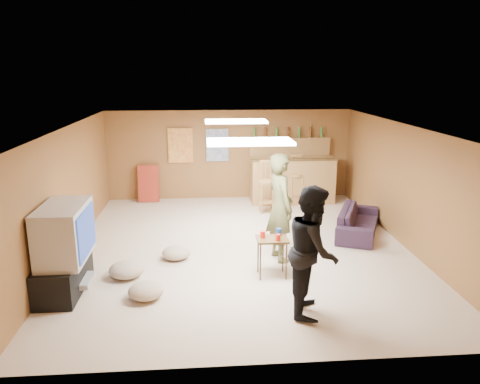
{
  "coord_description": "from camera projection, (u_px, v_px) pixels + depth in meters",
  "views": [
    {
      "loc": [
        -0.66,
        -7.97,
        3.14
      ],
      "look_at": [
        0.0,
        0.2,
        1.0
      ],
      "focal_mm": 35.0,
      "sensor_mm": 36.0,
      "label": 1
    }
  ],
  "objects": [
    {
      "name": "wall_right",
      "position": [
        405.0,
        186.0,
        8.49
      ],
      "size": [
        0.02,
        7.0,
        2.2
      ],
      "primitive_type": "cube",
      "color": "brown",
      "rests_on": "ground"
    },
    {
      "name": "bottle_row",
      "position": [
        288.0,
        132.0,
        11.48
      ],
      "size": [
        1.76,
        0.08,
        0.26
      ],
      "primitive_type": null,
      "color": "#3F7233",
      "rests_on": "bar_shelf"
    },
    {
      "name": "cup_red_far",
      "position": [
        278.0,
        238.0,
        7.1
      ],
      "size": [
        0.08,
        0.08,
        0.1
      ],
      "primitive_type": "cylinder",
      "rotation": [
        0.0,
        0.0,
        -0.17
      ],
      "color": "red",
      "rests_on": "tray_table"
    },
    {
      "name": "tv_screen",
      "position": [
        86.0,
        232.0,
        6.67
      ],
      "size": [
        0.02,
        0.95,
        0.65
      ],
      "primitive_type": "cube",
      "color": "navy",
      "rests_on": "tv_body"
    },
    {
      "name": "poster_right",
      "position": [
        217.0,
        145.0,
        11.5
      ],
      "size": [
        0.55,
        0.03,
        0.8
      ],
      "primitive_type": "cube",
      "color": "#334C99",
      "rests_on": "wall_back"
    },
    {
      "name": "ground",
      "position": [
        241.0,
        248.0,
        8.53
      ],
      "size": [
        7.0,
        7.0,
        0.0
      ],
      "primitive_type": "plane",
      "color": "#BEA791",
      "rests_on": "ground"
    },
    {
      "name": "cushion_near_tv",
      "position": [
        127.0,
        270.0,
        7.3
      ],
      "size": [
        0.62,
        0.62,
        0.25
      ],
      "primitive_type": "ellipsoid",
      "rotation": [
        0.0,
        0.0,
        -0.14
      ],
      "color": "gray",
      "rests_on": "ground"
    },
    {
      "name": "wall_back",
      "position": [
        229.0,
        155.0,
        11.63
      ],
      "size": [
        6.0,
        0.02,
        2.2
      ],
      "primitive_type": "cube",
      "color": "brown",
      "rests_on": "ground"
    },
    {
      "name": "person_black",
      "position": [
        313.0,
        250.0,
        6.09
      ],
      "size": [
        0.82,
        0.96,
        1.73
      ],
      "primitive_type": "imported",
      "rotation": [
        0.0,
        0.0,
        1.35
      ],
      "color": "black",
      "rests_on": "ground"
    },
    {
      "name": "tv_body",
      "position": [
        64.0,
        233.0,
        6.65
      ],
      "size": [
        0.6,
        1.1,
        0.8
      ],
      "primitive_type": "cube",
      "color": "#B2B2B7",
      "rests_on": "tv_stand"
    },
    {
      "name": "dvd_box",
      "position": [
        80.0,
        281.0,
        6.85
      ],
      "size": [
        0.35,
        0.5,
        0.08
      ],
      "primitive_type": "cube",
      "color": "#B2B2B7",
      "rests_on": "tv_stand"
    },
    {
      "name": "bar_backing",
      "position": [
        290.0,
        150.0,
        11.64
      ],
      "size": [
        2.0,
        0.14,
        0.6
      ],
      "primitive_type": "cube",
      "color": "olive",
      "rests_on": "bar_counter"
    },
    {
      "name": "bar_shelf",
      "position": [
        290.0,
        139.0,
        11.55
      ],
      "size": [
        2.0,
        0.18,
        0.05
      ],
      "primitive_type": "cube",
      "color": "olive",
      "rests_on": "bar_backing"
    },
    {
      "name": "bar_counter",
      "position": [
        292.0,
        180.0,
        11.35
      ],
      "size": [
        2.0,
        0.6,
        1.1
      ],
      "primitive_type": "cube",
      "color": "olive",
      "rests_on": "ground"
    },
    {
      "name": "cup_red_near",
      "position": [
        263.0,
        234.0,
        7.22
      ],
      "size": [
        0.1,
        0.1,
        0.11
      ],
      "primitive_type": "cylinder",
      "rotation": [
        0.0,
        0.0,
        -0.43
      ],
      "color": "red",
      "rests_on": "tray_table"
    },
    {
      "name": "bar_stool_left",
      "position": [
        267.0,
        184.0,
        10.48
      ],
      "size": [
        0.47,
        0.47,
        1.33
      ],
      "primitive_type": null,
      "rotation": [
        0.0,
        0.0,
        0.14
      ],
      "color": "olive",
      "rests_on": "ground"
    },
    {
      "name": "folding_chair_stack",
      "position": [
        149.0,
        183.0,
        11.44
      ],
      "size": [
        0.5,
        0.26,
        0.91
      ],
      "primitive_type": "cube",
      "rotation": [
        -0.14,
        0.0,
        0.0
      ],
      "color": "#9D2C1D",
      "rests_on": "ground"
    },
    {
      "name": "tray_table",
      "position": [
        272.0,
        257.0,
        7.29
      ],
      "size": [
        0.48,
        0.39,
        0.63
      ],
      "primitive_type": "cube",
      "rotation": [
        0.0,
        0.0,
        0.0
      ],
      "color": "#412C14",
      "rests_on": "ground"
    },
    {
      "name": "wall_left",
      "position": [
        67.0,
        193.0,
        8.02
      ],
      "size": [
        0.02,
        7.0,
        2.2
      ],
      "primitive_type": "cube",
      "color": "brown",
      "rests_on": "ground"
    },
    {
      "name": "sofa",
      "position": [
        358.0,
        221.0,
        9.2
      ],
      "size": [
        1.33,
        1.87,
        0.51
      ],
      "primitive_type": "imported",
      "rotation": [
        0.0,
        0.0,
        1.16
      ],
      "color": "black",
      "rests_on": "ground"
    },
    {
      "name": "cushion_far",
      "position": [
        146.0,
        291.0,
        6.62
      ],
      "size": [
        0.58,
        0.58,
        0.23
      ],
      "primitive_type": "ellipsoid",
      "rotation": [
        0.0,
        0.0,
        -0.16
      ],
      "color": "gray",
      "rests_on": "ground"
    },
    {
      "name": "wall_front",
      "position": [
        269.0,
        272.0,
        4.88
      ],
      "size": [
        6.0,
        0.02,
        2.2
      ],
      "primitive_type": "cube",
      "color": "brown",
      "rests_on": "ground"
    },
    {
      "name": "ceiling",
      "position": [
        241.0,
        127.0,
        7.97
      ],
      "size": [
        6.0,
        7.0,
        0.02
      ],
      "primitive_type": "cube",
      "color": "silver",
      "rests_on": "ground"
    },
    {
      "name": "poster_left",
      "position": [
        180.0,
        146.0,
        11.43
      ],
      "size": [
        0.6,
        0.03,
        0.85
      ],
      "primitive_type": "cube",
      "color": "#BF3F26",
      "rests_on": "wall_back"
    },
    {
      "name": "tv_stand",
      "position": [
        64.0,
        275.0,
        6.81
      ],
      "size": [
        0.55,
        1.3,
        0.5
      ],
      "primitive_type": "cube",
      "color": "black",
      "rests_on": "ground"
    },
    {
      "name": "cushion_mid",
      "position": [
        176.0,
        253.0,
        8.01
      ],
      "size": [
        0.64,
        0.64,
        0.22
      ],
      "primitive_type": "ellipsoid",
      "rotation": [
        0.0,
        0.0,
        -0.42
      ],
      "color": "gray",
      "rests_on": "ground"
    },
    {
      "name": "ceiling_panel_back",
      "position": [
        236.0,
        121.0,
        9.14
      ],
      "size": [
        1.2,
        0.6,
        0.04
      ],
      "primitive_type": "cube",
      "color": "white",
      "rests_on": "ceiling"
    },
    {
      "name": "ceiling_panel_front",
      "position": [
        250.0,
        142.0,
        6.53
      ],
      "size": [
        1.2,
        0.6,
        0.04
      ],
      "primitive_type": "cube",
      "color": "white",
      "rests_on": "ceiling"
    },
    {
      "name": "bar_lip",
      "position": [
        295.0,
        160.0,
        10.97
      ],
      "size": [
        2.1,
        0.12,
        0.05
      ],
      "primitive_type": "cube",
      "color": "#412C14",
      "rests_on": "bar_counter"
    },
    {
      "name": "person_olive",
      "position": [
        280.0,
        207.0,
        7.81
      ],
      "size": [
        0.59,
        0.75,
        1.84
      ],
      "primitive_type": "imported",
      "rotation": [
        0.0,
        0.0,
        1.81
      ],
      "color": "brown",
      "rests_on": "ground"
    },
    {
      "name": "cup_blue",
      "position": [
        279.0,
        232.0,
        7.31
      ],
      "size": [
        0.1,
        0.1,
        0.12
      ],
      "primitive_type": "cylinder",
      "rotation": [
        0.0,
        0.0,
        0.26
      ],
      "color": "navy",
      "rests_on": "tray_table"
    },
    {
      "name": "bar_stool_right",
      "position": [
        296.0,
        177.0,
        11.16
      ],
      "size": [
        0.52,
        0.52,
        1.34
      ],
      "primitive_type": null,
      "rotation": [
        0.0,
        0.0,
        0.26
      ],
      "color": "olive",
      "rests_on": "ground"
    }
  ]
}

